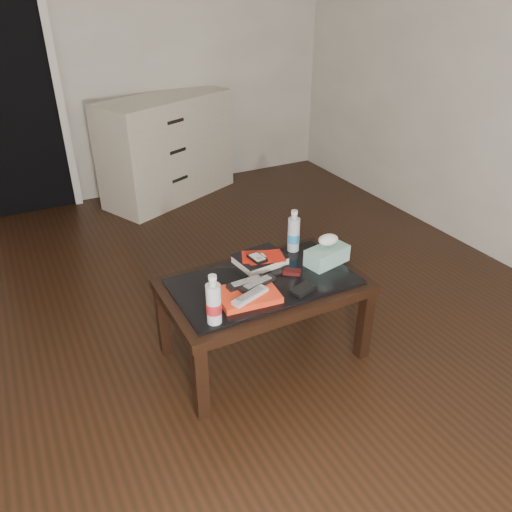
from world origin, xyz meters
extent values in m
plane|color=black|center=(0.00, 0.00, 0.00)|extent=(5.00, 5.00, 0.00)
plane|color=silver|center=(0.00, 2.50, 1.35)|extent=(5.00, 0.00, 5.00)
cube|color=black|center=(-0.40, 2.47, 1.00)|extent=(0.80, 0.05, 2.00)
cube|color=silver|center=(0.02, 2.44, 1.00)|extent=(0.06, 0.04, 2.04)
cube|color=black|center=(0.06, -0.39, 0.20)|extent=(0.06, 0.06, 0.40)
cube|color=black|center=(0.98, -0.39, 0.20)|extent=(0.06, 0.06, 0.40)
cube|color=black|center=(0.06, 0.13, 0.20)|extent=(0.06, 0.06, 0.40)
cube|color=black|center=(0.98, 0.13, 0.20)|extent=(0.06, 0.06, 0.40)
cube|color=black|center=(0.52, -0.13, 0.43)|extent=(1.00, 0.60, 0.05)
cube|color=black|center=(0.52, -0.13, 0.46)|extent=(0.90, 0.50, 0.01)
cube|color=beige|center=(0.82, 2.23, 0.45)|extent=(1.30, 0.95, 0.90)
cylinder|color=black|center=(0.82, 1.97, 0.25)|extent=(0.18, 0.11, 0.04)
cylinder|color=black|center=(0.82, 1.97, 0.50)|extent=(0.18, 0.11, 0.04)
cylinder|color=black|center=(0.82, 1.97, 0.75)|extent=(0.18, 0.11, 0.04)
cube|color=#F23716|center=(0.38, -0.23, 0.48)|extent=(0.30, 0.24, 0.03)
cube|color=#BBBBC0|center=(0.37, -0.27, 0.50)|extent=(0.21, 0.11, 0.02)
cube|color=black|center=(0.45, -0.20, 0.50)|extent=(0.21, 0.10, 0.02)
cube|color=black|center=(0.41, -0.16, 0.50)|extent=(0.20, 0.06, 0.02)
cube|color=black|center=(0.59, 0.03, 0.48)|extent=(0.27, 0.23, 0.05)
cube|color=red|center=(0.58, 0.02, 0.51)|extent=(0.23, 0.20, 0.01)
cube|color=black|center=(0.55, -0.01, 0.52)|extent=(0.08, 0.11, 0.02)
cube|color=black|center=(0.68, -0.14, 0.47)|extent=(0.10, 0.09, 0.02)
cube|color=black|center=(0.64, -0.30, 0.47)|extent=(0.14, 0.10, 0.02)
cylinder|color=silver|center=(0.17, -0.33, 0.58)|extent=(0.07, 0.07, 0.24)
cylinder|color=silver|center=(0.82, 0.08, 0.58)|extent=(0.07, 0.07, 0.24)
cube|color=#227E72|center=(0.90, -0.13, 0.51)|extent=(0.25, 0.16, 0.09)
camera|label=1|loc=(-0.49, -1.98, 1.79)|focal=35.00mm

